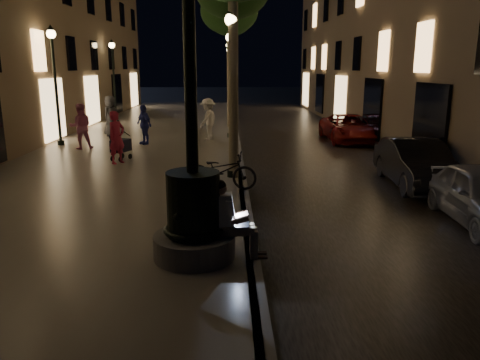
{
  "coord_description": "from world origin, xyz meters",
  "views": [
    {
      "loc": [
        -0.41,
        -5.55,
        3.39
      ],
      "look_at": [
        -0.19,
        3.0,
        1.31
      ],
      "focal_mm": 35.0,
      "sensor_mm": 36.0,
      "label": 1
    }
  ],
  "objects_px": {
    "seated_man_laptop": "(230,217)",
    "pedestrian_pink": "(81,126)",
    "lamp_left_c": "(113,69)",
    "pedestrian_dark": "(111,116)",
    "lamp_curb_b": "(230,70)",
    "car_second": "(416,164)",
    "pedestrian_red": "(117,137)",
    "car_third": "(349,128)",
    "lamp_curb_c": "(229,69)",
    "stroller": "(121,146)",
    "tree_third": "(229,12)",
    "lamp_left_b": "(54,71)",
    "bicycle": "(221,170)",
    "lamp_curb_a": "(231,72)",
    "pedestrian_blue": "(144,125)",
    "fountain_lamppost": "(193,200)",
    "tree_far": "(230,18)",
    "pedestrian_white": "(208,119)",
    "lamp_curb_d": "(229,69)"
  },
  "relations": [
    {
      "from": "seated_man_laptop",
      "to": "pedestrian_pink",
      "type": "bearing_deg",
      "value": 117.91
    },
    {
      "from": "lamp_left_c",
      "to": "pedestrian_dark",
      "type": "distance_m",
      "value": 7.81
    },
    {
      "from": "lamp_left_c",
      "to": "lamp_curb_b",
      "type": "bearing_deg",
      "value": -48.41
    },
    {
      "from": "car_second",
      "to": "pedestrian_red",
      "type": "relative_size",
      "value": 2.33
    },
    {
      "from": "seated_man_laptop",
      "to": "car_third",
      "type": "relative_size",
      "value": 0.31
    },
    {
      "from": "lamp_curb_c",
      "to": "pedestrian_dark",
      "type": "relative_size",
      "value": 2.55
    },
    {
      "from": "lamp_curb_c",
      "to": "stroller",
      "type": "height_order",
      "value": "lamp_curb_c"
    },
    {
      "from": "tree_third",
      "to": "lamp_left_b",
      "type": "height_order",
      "value": "tree_third"
    },
    {
      "from": "tree_third",
      "to": "bicycle",
      "type": "bearing_deg",
      "value": -91.27
    },
    {
      "from": "lamp_curb_a",
      "to": "car_third",
      "type": "relative_size",
      "value": 1.08
    },
    {
      "from": "car_third",
      "to": "pedestrian_blue",
      "type": "distance_m",
      "value": 9.31
    },
    {
      "from": "fountain_lamppost",
      "to": "tree_far",
      "type": "height_order",
      "value": "tree_far"
    },
    {
      "from": "car_second",
      "to": "pedestrian_pink",
      "type": "xyz_separation_m",
      "value": [
        -11.22,
        5.53,
        0.42
      ]
    },
    {
      "from": "pedestrian_pink",
      "to": "fountain_lamppost",
      "type": "bearing_deg",
      "value": 96.38
    },
    {
      "from": "pedestrian_blue",
      "to": "seated_man_laptop",
      "type": "bearing_deg",
      "value": -26.0
    },
    {
      "from": "lamp_curb_b",
      "to": "pedestrian_red",
      "type": "bearing_deg",
      "value": -123.11
    },
    {
      "from": "pedestrian_red",
      "to": "pedestrian_dark",
      "type": "relative_size",
      "value": 0.93
    },
    {
      "from": "pedestrian_white",
      "to": "fountain_lamppost",
      "type": "bearing_deg",
      "value": 27.05
    },
    {
      "from": "lamp_left_c",
      "to": "car_third",
      "type": "distance_m",
      "value": 15.19
    },
    {
      "from": "seated_man_laptop",
      "to": "pedestrian_pink",
      "type": "relative_size",
      "value": 0.76
    },
    {
      "from": "tree_far",
      "to": "lamp_curb_d",
      "type": "height_order",
      "value": "tree_far"
    },
    {
      "from": "tree_third",
      "to": "lamp_curb_d",
      "type": "relative_size",
      "value": 1.5
    },
    {
      "from": "lamp_curb_c",
      "to": "tree_third",
      "type": "bearing_deg",
      "value": -90.0
    },
    {
      "from": "pedestrian_dark",
      "to": "bicycle",
      "type": "relative_size",
      "value": 0.99
    },
    {
      "from": "stroller",
      "to": "car_second",
      "type": "bearing_deg",
      "value": 4.63
    },
    {
      "from": "fountain_lamppost",
      "to": "tree_third",
      "type": "bearing_deg",
      "value": 87.77
    },
    {
      "from": "lamp_left_b",
      "to": "tree_third",
      "type": "bearing_deg",
      "value": 40.2
    },
    {
      "from": "fountain_lamppost",
      "to": "car_second",
      "type": "relative_size",
      "value": 1.27
    },
    {
      "from": "car_second",
      "to": "pedestrian_blue",
      "type": "relative_size",
      "value": 2.48
    },
    {
      "from": "lamp_curb_b",
      "to": "car_third",
      "type": "xyz_separation_m",
      "value": [
        5.5,
        -0.07,
        -2.62
      ]
    },
    {
      "from": "fountain_lamppost",
      "to": "tree_far",
      "type": "bearing_deg",
      "value": 88.14
    },
    {
      "from": "tree_third",
      "to": "car_third",
      "type": "xyz_separation_m",
      "value": [
        5.5,
        -4.07,
        -5.52
      ]
    },
    {
      "from": "lamp_curb_a",
      "to": "pedestrian_white",
      "type": "bearing_deg",
      "value": 97.72
    },
    {
      "from": "tree_third",
      "to": "pedestrian_pink",
      "type": "distance_m",
      "value": 10.46
    },
    {
      "from": "lamp_curb_a",
      "to": "lamp_curb_b",
      "type": "height_order",
      "value": "same"
    },
    {
      "from": "lamp_left_b",
      "to": "car_second",
      "type": "bearing_deg",
      "value": -27.76
    },
    {
      "from": "lamp_curb_b",
      "to": "lamp_left_c",
      "type": "height_order",
      "value": "same"
    },
    {
      "from": "car_second",
      "to": "pedestrian_pink",
      "type": "bearing_deg",
      "value": 156.71
    },
    {
      "from": "pedestrian_white",
      "to": "lamp_left_b",
      "type": "bearing_deg",
      "value": -52.03
    },
    {
      "from": "seated_man_laptop",
      "to": "bicycle",
      "type": "bearing_deg",
      "value": 92.61
    },
    {
      "from": "seated_man_laptop",
      "to": "pedestrian_blue",
      "type": "relative_size",
      "value": 0.82
    },
    {
      "from": "lamp_curb_b",
      "to": "lamp_curb_c",
      "type": "xyz_separation_m",
      "value": [
        0.0,
        8.0,
        0.0
      ]
    },
    {
      "from": "lamp_curb_a",
      "to": "stroller",
      "type": "xyz_separation_m",
      "value": [
        -3.86,
        2.66,
        -2.53
      ]
    },
    {
      "from": "pedestrian_pink",
      "to": "pedestrian_blue",
      "type": "height_order",
      "value": "pedestrian_pink"
    },
    {
      "from": "pedestrian_dark",
      "to": "pedestrian_white",
      "type": "bearing_deg",
      "value": -85.04
    },
    {
      "from": "car_third",
      "to": "pedestrian_white",
      "type": "relative_size",
      "value": 2.43
    },
    {
      "from": "seated_man_laptop",
      "to": "lamp_curb_d",
      "type": "distance_m",
      "value": 30.09
    },
    {
      "from": "lamp_curb_a",
      "to": "lamp_curb_c",
      "type": "height_order",
      "value": "same"
    },
    {
      "from": "lamp_left_b",
      "to": "car_second",
      "type": "xyz_separation_m",
      "value": [
        12.4,
        -6.53,
        -2.56
      ]
    },
    {
      "from": "seated_man_laptop",
      "to": "lamp_curb_d",
      "type": "xyz_separation_m",
      "value": [
        0.09,
        30.0,
        2.32
      ]
    }
  ]
}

